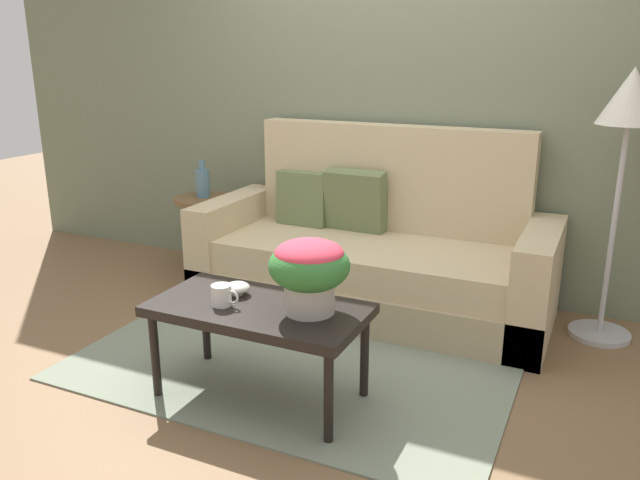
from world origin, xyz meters
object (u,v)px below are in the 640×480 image
(coffee_table, at_px, (259,315))
(table_vase, at_px, (203,182))
(snack_bowl, at_px, (237,288))
(couch, at_px, (373,255))
(potted_plant, at_px, (309,268))
(floor_lamp, at_px, (628,124))
(side_table, at_px, (206,221))
(coffee_mug, at_px, (222,295))

(coffee_table, distance_m, table_vase, 1.90)
(snack_bowl, bearing_deg, table_vase, 130.12)
(couch, relative_size, potted_plant, 6.13)
(coffee_table, bearing_deg, couch, 86.67)
(snack_bowl, bearing_deg, floor_lamp, 40.08)
(potted_plant, bearing_deg, table_vase, 138.12)
(couch, relative_size, table_vase, 8.32)
(couch, bearing_deg, floor_lamp, 4.40)
(side_table, bearing_deg, coffee_table, -47.70)
(couch, height_order, coffee_table, couch)
(snack_bowl, xyz_separation_m, table_vase, (-1.11, 1.32, 0.17))
(table_vase, bearing_deg, snack_bowl, -49.88)
(coffee_table, xyz_separation_m, potted_plant, (0.25, 0.03, 0.26))
(couch, bearing_deg, potted_plant, -82.36)
(floor_lamp, xyz_separation_m, table_vase, (-2.72, -0.03, -0.54))
(potted_plant, bearing_deg, coffee_mug, -165.59)
(coffee_table, height_order, table_vase, table_vase)
(potted_plant, xyz_separation_m, coffee_mug, (-0.40, -0.10, -0.16))
(coffee_table, distance_m, floor_lamp, 2.18)
(coffee_mug, xyz_separation_m, table_vase, (-1.12, 1.46, 0.16))
(coffee_table, xyz_separation_m, floor_lamp, (1.45, 1.42, 0.80))
(coffee_table, xyz_separation_m, side_table, (-1.25, 1.37, -0.03))
(coffee_table, distance_m, potted_plant, 0.36)
(floor_lamp, height_order, snack_bowl, floor_lamp)
(side_table, relative_size, coffee_mug, 4.14)
(side_table, bearing_deg, floor_lamp, 0.92)
(floor_lamp, relative_size, table_vase, 5.70)
(couch, xyz_separation_m, floor_lamp, (1.37, 0.11, 0.89))
(snack_bowl, bearing_deg, coffee_mug, -86.88)
(coffee_table, relative_size, table_vase, 3.76)
(coffee_table, bearing_deg, potted_plant, 6.86)
(coffee_mug, distance_m, table_vase, 1.85)
(floor_lamp, distance_m, potted_plant, 1.91)
(coffee_mug, height_order, table_vase, table_vase)
(coffee_table, relative_size, potted_plant, 2.77)
(side_table, relative_size, snack_bowl, 4.71)
(floor_lamp, xyz_separation_m, snack_bowl, (-1.60, -1.35, -0.71))
(table_vase, bearing_deg, coffee_mug, -52.52)
(couch, relative_size, coffee_table, 2.21)
(snack_bowl, height_order, table_vase, table_vase)
(coffee_table, relative_size, snack_bowl, 8.23)
(couch, height_order, potted_plant, couch)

